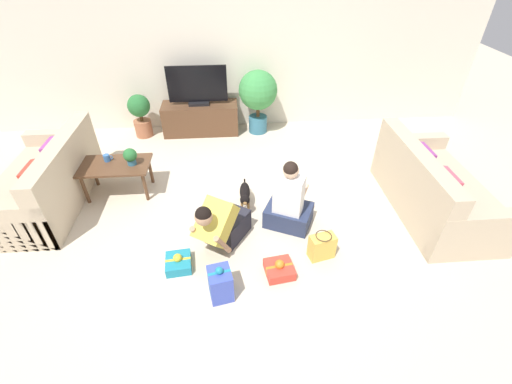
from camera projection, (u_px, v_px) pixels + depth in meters
name	position (u px, v px, depth m)	size (l,w,h in m)	color
ground_plane	(238.00, 218.00, 4.21)	(16.00, 16.00, 0.00)	beige
wall_back	(230.00, 49.00, 5.51)	(8.40, 0.06, 2.60)	silver
sofa_left	(46.00, 183.00, 4.29)	(0.92, 1.78, 0.84)	#C6B293
sofa_right	(432.00, 190.00, 4.18)	(0.92, 1.78, 0.84)	#C6B293
coffee_table	(116.00, 168.00, 4.40)	(0.87, 0.52, 0.44)	brown
tv_console	(201.00, 118.00, 5.87)	(1.26, 0.46, 0.51)	brown
tv	(198.00, 88.00, 5.54)	(0.96, 0.20, 0.64)	black
potted_plant_back_right	(258.00, 94.00, 5.63)	(0.64, 0.64, 1.06)	#336B84
potted_plant_back_left	(140.00, 113.00, 5.68)	(0.36, 0.36, 0.72)	#A36042
person_kneeling	(221.00, 224.00, 3.66)	(0.66, 0.78, 0.74)	#23232D
person_sitting	(289.00, 204.00, 3.93)	(0.64, 0.61, 0.90)	#283351
dog	(245.00, 194.00, 4.26)	(0.14, 0.53, 0.30)	black
gift_box_a	(220.00, 284.00, 3.22)	(0.25, 0.27, 0.39)	#3D51BC
gift_box_b	(279.00, 269.00, 3.49)	(0.32, 0.31, 0.18)	red
gift_box_c	(178.00, 263.00, 3.56)	(0.28, 0.31, 0.18)	teal
gift_bag_a	(322.00, 246.00, 3.62)	(0.30, 0.21, 0.31)	#E5B74C
mug	(107.00, 158.00, 4.41)	(0.12, 0.08, 0.09)	#386BAD
tabletop_plant	(130.00, 156.00, 4.29)	(0.17, 0.17, 0.22)	#336B84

